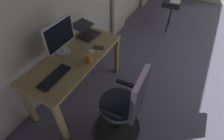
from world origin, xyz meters
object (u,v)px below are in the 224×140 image
at_px(computer_monitor, 60,36).
at_px(desk, 75,63).
at_px(office_chair, 124,109).
at_px(computer_mouse, 90,52).
at_px(laptop, 86,31).
at_px(cell_phone_face_up, 98,47).
at_px(mug_coffee, 88,58).
at_px(computer_keyboard, 55,77).

bearing_deg(computer_monitor, desk, 85.93).
bearing_deg(office_chair, computer_monitor, 73.20).
xyz_separation_m(office_chair, computer_mouse, (-0.40, -0.69, 0.26)).
distance_m(office_chair, computer_monitor, 1.15).
bearing_deg(laptop, desk, 22.20).
xyz_separation_m(desk, cell_phone_face_up, (-0.30, 0.17, 0.11)).
height_order(desk, cell_phone_face_up, cell_phone_face_up).
bearing_deg(computer_monitor, laptop, 175.24).
relative_size(desk, office_chair, 1.35).
distance_m(desk, laptop, 0.53).
bearing_deg(mug_coffee, desk, -88.04).
bearing_deg(laptop, computer_mouse, 45.97).
distance_m(computer_keyboard, mug_coffee, 0.44).
distance_m(laptop, computer_mouse, 0.43).
relative_size(computer_mouse, cell_phone_face_up, 0.69).
distance_m(office_chair, cell_phone_face_up, 0.88).
relative_size(computer_monitor, laptop, 1.28).
relative_size(office_chair, laptop, 2.79).
relative_size(computer_monitor, cell_phone_face_up, 3.34).
xyz_separation_m(laptop, computer_mouse, (0.33, 0.28, -0.04)).
bearing_deg(mug_coffee, computer_monitor, -90.81).
xyz_separation_m(laptop, mug_coffee, (0.48, 0.36, -0.00)).
relative_size(computer_mouse, mug_coffee, 0.73).
distance_m(computer_monitor, computer_mouse, 0.41).
bearing_deg(computer_keyboard, desk, -174.08).
bearing_deg(office_chair, computer_mouse, 57.29).
xyz_separation_m(computer_mouse, mug_coffee, (0.15, 0.08, 0.04)).
distance_m(desk, mug_coffee, 0.27).
height_order(laptop, mug_coffee, laptop).
distance_m(computer_mouse, cell_phone_face_up, 0.15).
bearing_deg(computer_keyboard, laptop, -168.23).
bearing_deg(office_chair, mug_coffee, 65.29).
distance_m(desk, computer_keyboard, 0.41).
bearing_deg(mug_coffee, laptop, -143.32).
height_order(office_chair, laptop, office_chair).
relative_size(cell_phone_face_up, mug_coffee, 1.06).
xyz_separation_m(computer_monitor, laptop, (-0.48, 0.04, -0.18)).
bearing_deg(computer_keyboard, computer_mouse, 170.59).
height_order(computer_mouse, cell_phone_face_up, computer_mouse).
distance_m(office_chair, laptop, 1.25).
bearing_deg(computer_mouse, computer_keyboard, -9.41).
xyz_separation_m(office_chair, laptop, (-0.73, -0.97, 0.30)).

